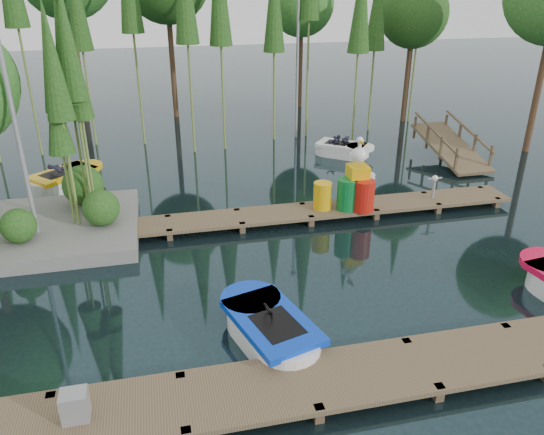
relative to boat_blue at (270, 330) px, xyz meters
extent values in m
plane|color=#1B2D32|center=(0.32, 2.94, -0.27)|extent=(90.00, 90.00, 0.00)
cube|color=brown|center=(0.32, -1.56, -0.02)|extent=(18.00, 1.50, 0.10)
cube|color=brown|center=(-3.98, -0.93, -0.22)|extent=(0.16, 0.16, 0.50)
cube|color=brown|center=(-1.83, -0.93, -0.22)|extent=(0.16, 0.16, 0.50)
cube|color=brown|center=(0.32, -2.19, -0.22)|extent=(0.16, 0.16, 0.50)
cube|color=brown|center=(0.32, -0.93, -0.22)|extent=(0.16, 0.16, 0.50)
cube|color=brown|center=(2.47, -2.19, -0.22)|extent=(0.16, 0.16, 0.50)
cube|color=brown|center=(2.47, -0.93, -0.22)|extent=(0.16, 0.16, 0.50)
cube|color=brown|center=(4.62, -0.93, -0.22)|extent=(0.16, 0.16, 0.50)
cube|color=brown|center=(1.32, 5.44, -0.02)|extent=(15.00, 1.20, 0.10)
cube|color=brown|center=(-5.78, 4.96, -0.22)|extent=(0.16, 0.16, 0.50)
cube|color=brown|center=(-5.78, 5.92, -0.22)|extent=(0.16, 0.16, 0.50)
cube|color=brown|center=(-3.75, 4.96, -0.22)|extent=(0.16, 0.16, 0.50)
cube|color=brown|center=(-3.75, 5.92, -0.22)|extent=(0.16, 0.16, 0.50)
cube|color=brown|center=(-1.72, 4.96, -0.22)|extent=(0.16, 0.16, 0.50)
cube|color=brown|center=(-1.72, 5.92, -0.22)|extent=(0.16, 0.16, 0.50)
cube|color=brown|center=(0.31, 4.96, -0.22)|extent=(0.16, 0.16, 0.50)
cube|color=brown|center=(0.31, 5.92, -0.22)|extent=(0.16, 0.16, 0.50)
cube|color=brown|center=(2.33, 4.96, -0.22)|extent=(0.16, 0.16, 0.50)
cube|color=brown|center=(2.33, 5.92, -0.22)|extent=(0.16, 0.16, 0.50)
cube|color=brown|center=(4.36, 4.96, -0.22)|extent=(0.16, 0.16, 0.50)
cube|color=brown|center=(4.36, 5.92, -0.22)|extent=(0.16, 0.16, 0.50)
cube|color=brown|center=(6.39, 4.96, -0.22)|extent=(0.16, 0.16, 0.50)
cube|color=brown|center=(6.39, 5.92, -0.22)|extent=(0.16, 0.16, 0.50)
cube|color=brown|center=(8.42, 4.96, -0.22)|extent=(0.16, 0.16, 0.50)
cube|color=brown|center=(8.42, 5.92, -0.22)|extent=(0.16, 0.16, 0.50)
cube|color=slate|center=(-5.68, 5.94, -0.09)|extent=(6.20, 4.20, 0.42)
sphere|color=#29571C|center=(-5.48, 4.94, 0.57)|extent=(0.90, 0.90, 0.90)
sphere|color=#29571C|center=(-4.08, 7.14, 0.72)|extent=(1.20, 1.20, 1.20)
sphere|color=#29571C|center=(-3.48, 5.54, 0.62)|extent=(1.00, 1.00, 1.00)
cylinder|color=olive|center=(-3.93, 6.50, 2.69)|extent=(0.07, 0.07, 5.93)
cone|color=#29571C|center=(-3.93, 6.50, 4.77)|extent=(0.70, 0.70, 2.97)
cylinder|color=olive|center=(-4.25, 6.34, 2.56)|extent=(0.07, 0.07, 5.66)
cone|color=#29571C|center=(-4.25, 6.34, 4.54)|extent=(0.70, 0.70, 2.83)
cylinder|color=olive|center=(-3.75, 6.53, 2.34)|extent=(0.07, 0.07, 5.22)
cone|color=#29571C|center=(-3.75, 6.53, 4.17)|extent=(0.70, 0.70, 2.61)
cylinder|color=olive|center=(-4.13, 5.72, 2.49)|extent=(0.07, 0.07, 5.53)
cone|color=#29571C|center=(-4.13, 5.72, 4.43)|extent=(0.70, 0.70, 2.76)
cylinder|color=olive|center=(-4.27, 5.85, 1.73)|extent=(0.07, 0.07, 4.01)
cone|color=#29571C|center=(-4.27, 5.85, 3.14)|extent=(0.70, 0.70, 2.01)
cylinder|color=olive|center=(-3.81, 6.39, 2.78)|extent=(0.07, 0.07, 6.11)
cone|color=#29571C|center=(-3.81, 6.39, 4.92)|extent=(0.70, 0.70, 3.05)
cylinder|color=#4A321F|center=(13.06, 9.85, 2.76)|extent=(0.26, 0.26, 6.06)
cylinder|color=#4A321F|center=(10.31, 15.59, 2.24)|extent=(0.26, 0.26, 5.02)
sphere|color=#29571C|center=(10.31, 15.59, 4.75)|extent=(3.16, 3.16, 3.16)
cylinder|color=#4A321F|center=(6.06, 19.64, 2.38)|extent=(0.26, 0.26, 5.31)
sphere|color=#3A7B2C|center=(6.06, 19.64, 5.04)|extent=(3.34, 3.34, 3.34)
cylinder|color=#4A321F|center=(-0.68, 18.97, 2.96)|extent=(0.26, 0.26, 6.46)
cylinder|color=#4A321F|center=(-5.10, 18.95, 3.15)|extent=(0.26, 0.26, 6.85)
cylinder|color=olive|center=(-6.39, 13.76, 4.56)|extent=(0.09, 0.09, 9.66)
cylinder|color=olive|center=(-4.36, 14.78, 3.57)|extent=(0.09, 0.09, 7.69)
cylinder|color=olive|center=(-2.31, 14.42, 4.22)|extent=(0.09, 0.09, 8.99)
cylinder|color=olive|center=(-0.31, 12.81, 3.95)|extent=(0.09, 0.09, 8.44)
cylinder|color=olive|center=(0.97, 12.94, 3.84)|extent=(0.09, 0.09, 8.22)
cylinder|color=olive|center=(3.28, 13.81, 3.43)|extent=(0.09, 0.09, 7.41)
cylinder|color=olive|center=(4.81, 14.04, 4.62)|extent=(0.09, 0.09, 9.77)
cylinder|color=olive|center=(6.56, 12.77, 3.43)|extent=(0.09, 0.09, 7.40)
cylinder|color=olive|center=(7.95, 14.36, 3.30)|extent=(0.09, 0.09, 7.14)
cone|color=#29571C|center=(7.95, 14.36, 5.30)|extent=(0.90, 0.90, 3.93)
cylinder|color=olive|center=(10.49, 15.37, 4.03)|extent=(0.09, 0.09, 8.61)
cylinder|color=gray|center=(-5.18, 5.44, 3.23)|extent=(0.12, 0.12, 7.00)
cylinder|color=gray|center=(4.32, 13.94, 3.23)|extent=(0.12, 0.12, 7.00)
cube|color=brown|center=(9.32, 9.44, 0.28)|extent=(1.50, 3.94, 0.95)
cube|color=brown|center=(8.62, 7.84, 0.32)|extent=(0.08, 0.08, 0.90)
cube|color=brown|center=(8.62, 8.94, 0.43)|extent=(0.08, 0.08, 0.90)
cube|color=brown|center=(8.62, 10.04, 0.54)|extent=(0.08, 0.08, 0.90)
cube|color=brown|center=(8.62, 11.14, 0.65)|extent=(0.08, 0.08, 0.90)
cube|color=brown|center=(8.62, 9.44, 0.88)|extent=(0.06, 3.54, 0.83)
cube|color=brown|center=(10.02, 7.84, 0.32)|extent=(0.08, 0.08, 0.90)
cube|color=brown|center=(10.02, 8.94, 0.43)|extent=(0.08, 0.08, 0.90)
cube|color=brown|center=(10.02, 10.04, 0.54)|extent=(0.08, 0.08, 0.90)
cube|color=brown|center=(10.02, 11.14, 0.65)|extent=(0.08, 0.08, 0.90)
cube|color=brown|center=(10.02, 9.44, 0.88)|extent=(0.06, 3.54, 0.83)
cube|color=white|center=(0.02, -0.06, -0.06)|extent=(1.54, 1.55, 0.57)
cylinder|color=white|center=(-0.16, 0.54, -0.06)|extent=(1.54, 1.54, 0.57)
cylinder|color=white|center=(0.19, -0.66, -0.06)|extent=(1.54, 1.54, 0.57)
cube|color=#0735C2|center=(0.02, -0.06, 0.25)|extent=(1.82, 2.43, 0.14)
cylinder|color=#0735C2|center=(-0.24, 0.81, 0.25)|extent=(1.57, 1.57, 0.14)
cube|color=black|center=(0.07, -0.26, 0.29)|extent=(1.02, 1.20, 0.06)
torus|color=black|center=(-0.03, 0.09, 0.45)|extent=(0.23, 0.32, 0.27)
cube|color=white|center=(-5.04, 9.74, -0.07)|extent=(1.72, 1.72, 0.56)
cylinder|color=white|center=(-4.59, 10.15, -0.07)|extent=(1.71, 1.71, 0.56)
cylinder|color=white|center=(-5.49, 9.32, -0.07)|extent=(1.71, 1.71, 0.56)
cube|color=#E2A90B|center=(-5.04, 9.74, 0.23)|extent=(2.39, 2.34, 0.14)
cylinder|color=#E2A90B|center=(-4.39, 10.34, 0.23)|extent=(1.75, 1.75, 0.14)
cube|color=black|center=(-5.19, 9.60, 0.28)|extent=(1.24, 1.23, 0.06)
torus|color=black|center=(-4.93, 9.84, 0.44)|extent=(0.31, 0.30, 0.27)
imported|color=#1E1E2D|center=(-5.23, 9.57, 0.52)|extent=(0.54, 0.54, 0.99)
cube|color=white|center=(5.40, 10.98, -0.09)|extent=(1.52, 1.51, 0.49)
cylinder|color=white|center=(5.82, 10.64, -0.09)|extent=(1.51, 1.51, 0.49)
cylinder|color=white|center=(4.98, 11.32, -0.09)|extent=(1.51, 1.51, 0.49)
cube|color=white|center=(5.40, 10.98, 0.18)|extent=(2.14, 2.02, 0.13)
cylinder|color=white|center=(6.01, 10.49, 0.18)|extent=(1.54, 1.54, 0.13)
cube|color=black|center=(5.26, 11.10, 0.22)|extent=(1.11, 1.07, 0.05)
torus|color=black|center=(5.51, 10.90, 0.35)|extent=(0.28, 0.26, 0.24)
imported|color=#1E1E2D|center=(5.23, 11.12, 0.40)|extent=(0.45, 0.43, 0.80)
imported|color=#1E1E2D|center=(5.67, 11.17, 0.35)|extent=(0.35, 0.33, 0.61)
cube|color=gray|center=(-3.49, -1.56, 0.28)|extent=(0.41, 0.35, 0.51)
cylinder|color=#E2A90B|center=(2.81, 5.44, 0.44)|extent=(0.54, 0.54, 0.82)
cylinder|color=#0B6B2A|center=(3.52, 5.24, 0.50)|extent=(0.63, 0.63, 0.94)
cylinder|color=silver|center=(4.15, 5.55, 0.50)|extent=(0.63, 0.63, 0.94)
cylinder|color=red|center=(3.94, 5.03, 0.50)|extent=(0.63, 0.63, 0.94)
cube|color=#E2A90B|center=(3.83, 5.34, 1.15)|extent=(0.58, 0.58, 0.37)
sphere|color=white|center=(3.83, 5.34, 1.65)|extent=(0.46, 0.46, 0.46)
cylinder|color=white|center=(3.83, 5.34, 1.91)|extent=(0.10, 0.10, 0.31)
sphere|color=white|center=(3.83, 5.34, 2.09)|extent=(0.21, 0.21, 0.21)
cone|color=orange|center=(3.83, 5.13, 2.07)|extent=(0.10, 0.31, 0.10)
cube|color=white|center=(3.83, 5.34, 1.65)|extent=(0.58, 0.06, 0.19)
cylinder|color=gray|center=(6.43, 5.44, 0.31)|extent=(0.09, 0.09, 0.56)
sphere|color=white|center=(6.43, 5.44, 0.68)|extent=(0.19, 0.19, 0.19)
cube|color=gray|center=(6.43, 5.44, 0.68)|extent=(0.47, 0.04, 0.04)
cone|color=orange|center=(6.43, 5.33, 0.68)|extent=(0.04, 0.09, 0.04)
camera|label=1|loc=(-1.88, -8.37, 6.42)|focal=35.00mm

